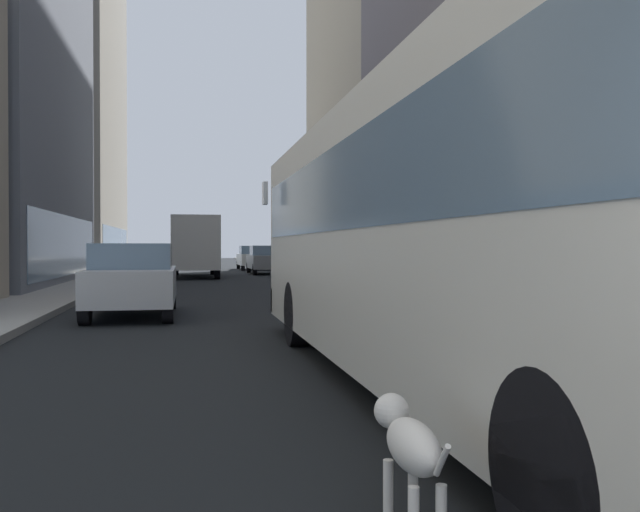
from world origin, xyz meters
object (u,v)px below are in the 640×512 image
(car_silver_sedan, at_px, (133,280))
(car_grey_wagon, at_px, (266,260))
(transit_bus, at_px, (452,226))
(dalmatian_dog, at_px, (409,446))
(car_white_van, at_px, (253,257))
(box_truck, at_px, (195,245))

(car_silver_sedan, xyz_separation_m, car_grey_wagon, (5.60, 23.23, 0.00))
(transit_bus, distance_m, dalmatian_dog, 4.19)
(car_white_van, relative_size, car_grey_wagon, 1.03)
(car_grey_wagon, distance_m, box_truck, 5.12)
(car_silver_sedan, bearing_deg, dalmatian_dog, -79.39)
(transit_bus, xyz_separation_m, dalmatian_dog, (-1.69, -3.61, -1.26))
(car_white_van, bearing_deg, box_truck, -110.45)
(car_white_van, bearing_deg, car_silver_sedan, -100.28)
(car_silver_sedan, bearing_deg, car_white_van, 79.72)
(transit_bus, height_order, box_truck, same)
(car_silver_sedan, relative_size, dalmatian_dog, 4.29)
(car_grey_wagon, bearing_deg, dalmatian_dog, -95.29)
(box_truck, relative_size, dalmatian_dog, 7.79)
(car_silver_sedan, distance_m, car_white_van, 31.38)
(car_grey_wagon, xyz_separation_m, box_truck, (-4.00, -3.08, 0.84))
(car_grey_wagon, relative_size, box_truck, 0.61)
(car_white_van, bearing_deg, car_grey_wagon, -90.00)
(car_silver_sedan, bearing_deg, car_grey_wagon, 76.44)
(transit_bus, relative_size, car_white_van, 2.42)
(car_silver_sedan, height_order, dalmatian_dog, car_silver_sedan)
(transit_bus, distance_m, box_truck, 28.95)
(car_silver_sedan, bearing_deg, transit_bus, -65.31)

